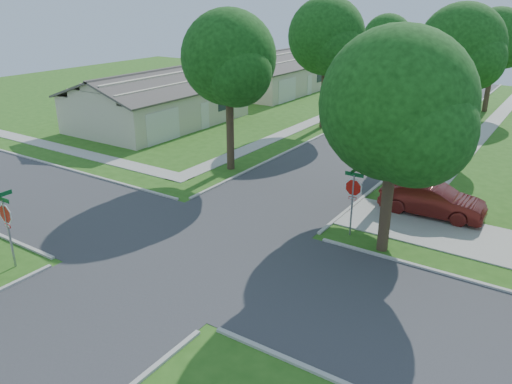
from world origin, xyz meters
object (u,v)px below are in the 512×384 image
object	(u,v)px
stop_sign_sw	(6,217)
house_nw_near	(160,104)
car_driveway	(432,200)
car_curb_west	(426,93)
tree_e_near	(398,87)
tree_w_mid	(327,40)
tree_e_mid	(462,51)
tree_ne_corner	(398,112)
tree_w_far	(387,41)
tree_w_near	(230,62)
car_curb_east	(458,108)
tree_e_far	(497,41)
house_nw_far	(273,77)
stop_sign_ne	(353,190)

from	to	relation	value
stop_sign_sw	house_nw_near	xyz separation A→B (m)	(-11.29, 19.70, -0.51)
car_driveway	car_curb_west	xyz separation A→B (m)	(-8.18, 27.80, -0.16)
tree_e_near	tree_w_mid	size ratio (longest dim) A/B	0.87
tree_e_mid	tree_ne_corner	size ratio (longest dim) A/B	1.06
tree_w_mid	tree_w_far	world-z (taller)	tree_w_mid
tree_w_near	tree_w_far	bearing A→B (deg)	90.01
tree_ne_corner	tree_w_mid	bearing A→B (deg)	123.22
car_curb_east	stop_sign_sw	bearing A→B (deg)	-107.64
tree_w_near	tree_ne_corner	bearing A→B (deg)	-23.56
tree_e_far	house_nw_far	world-z (taller)	tree_e_far
tree_w_mid	car_driveway	world-z (taller)	tree_w_mid
tree_e_mid	house_nw_far	distance (m)	23.95
tree_e_far	tree_w_near	xyz separation A→B (m)	(-9.40, -25.00, 0.14)
house_nw_far	car_curb_west	distance (m)	15.49
house_nw_near	car_curb_west	xyz separation A→B (m)	(14.79, 21.51, -0.91)
tree_w_mid	stop_sign_sw	bearing A→B (deg)	-90.13
tree_ne_corner	house_nw_far	bearing A→B (deg)	128.81
car_driveway	car_curb_east	xyz separation A→B (m)	(-3.78, 21.80, -0.00)
tree_w_near	tree_e_mid	bearing A→B (deg)	51.92
tree_e_mid	house_nw_near	xyz separation A→B (m)	(-20.75, -6.01, -4.74)
house_nw_far	car_curb_east	size ratio (longest dim) A/B	3.04
stop_sign_ne	car_curb_west	distance (m)	32.38
tree_e_mid	car_curb_east	bearing A→B (deg)	99.32
tree_e_near	tree_e_mid	world-z (taller)	tree_e_mid
tree_w_mid	house_nw_far	distance (m)	16.56
tree_w_far	tree_e_far	bearing A→B (deg)	0.00
house_nw_near	tree_w_near	bearing A→B (deg)	-27.83
tree_e_mid	tree_ne_corner	bearing A→B (deg)	-84.55
stop_sign_sw	tree_e_mid	size ratio (longest dim) A/B	0.32
tree_e_far	stop_sign_sw	bearing A→B (deg)	-103.73
tree_w_near	house_nw_near	bearing A→B (deg)	152.17
tree_w_far	car_curb_east	size ratio (longest dim) A/B	1.80
house_nw_far	car_curb_east	distance (m)	19.26
tree_e_far	house_nw_near	size ratio (longest dim) A/B	0.64
stop_sign_sw	tree_e_mid	world-z (taller)	tree_e_mid
house_nw_near	house_nw_far	world-z (taller)	same
tree_w_far	car_curb_east	xyz separation A→B (m)	(7.85, -3.50, -4.74)
stop_sign_sw	tree_w_near	size ratio (longest dim) A/B	0.33
stop_sign_sw	tree_w_far	distance (m)	38.86
tree_w_near	house_nw_far	distance (m)	26.05
tree_e_mid	tree_w_near	xyz separation A→B (m)	(-9.40, -12.00, -0.14)
house_nw_far	tree_w_near	bearing A→B (deg)	-63.73
tree_e_far	tree_w_far	world-z (taller)	tree_e_far
car_curb_east	stop_sign_ne	bearing A→B (deg)	-91.67
tree_e_far	tree_w_near	distance (m)	26.71
car_curb_east	house_nw_far	bearing A→B (deg)	170.56
stop_sign_ne	tree_w_mid	distance (m)	19.31
tree_e_near	car_curb_west	xyz separation A→B (m)	(-5.95, 27.50, -5.04)
car_driveway	car_curb_west	bearing A→B (deg)	14.18
tree_w_near	tree_ne_corner	xyz separation A→B (m)	(11.00, -4.80, -0.52)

